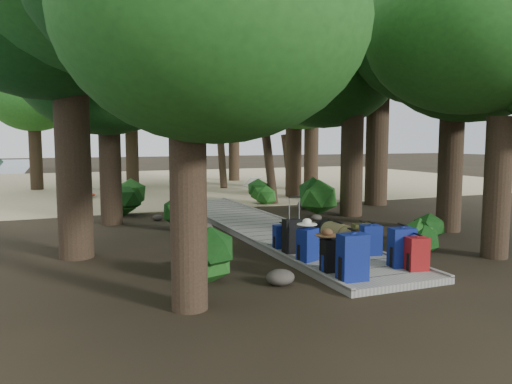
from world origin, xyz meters
name	(u,v)px	position (x,y,z in m)	size (l,w,h in m)	color
ground	(275,235)	(0.00, 0.00, 0.00)	(120.00, 120.00, 0.00)	black
sand_beach	(154,183)	(0.00, 16.00, 0.01)	(40.00, 22.00, 0.02)	tan
boardwalk	(260,226)	(0.00, 1.00, 0.06)	(2.00, 12.00, 0.12)	gray
backpack_left_a	(353,255)	(-0.67, -4.52, 0.54)	(0.45, 0.31, 0.84)	navy
backpack_left_b	(331,254)	(-0.71, -3.92, 0.43)	(0.34, 0.24, 0.62)	black
backpack_left_c	(308,243)	(-0.73, -3.09, 0.46)	(0.37, 0.26, 0.68)	navy
backpack_left_d	(282,235)	(-0.69, -1.89, 0.39)	(0.35, 0.25, 0.53)	navy
backpack_right_a	(417,252)	(0.71, -4.41, 0.44)	(0.36, 0.26, 0.64)	maroon
backpack_right_b	(402,245)	(0.62, -4.11, 0.51)	(0.43, 0.30, 0.77)	navy
backpack_right_c	(371,238)	(0.65, -3.13, 0.45)	(0.38, 0.27, 0.65)	navy
backpack_right_d	(362,235)	(0.78, -2.64, 0.41)	(0.38, 0.28, 0.59)	#373A16
duffel_right_khaki	(338,233)	(0.64, -1.93, 0.34)	(0.44, 0.67, 0.44)	olive
duffel_right_black	(331,231)	(0.68, -1.56, 0.33)	(0.43, 0.68, 0.43)	black
suitcase_on_boardwalk	(294,236)	(-0.67, -2.40, 0.46)	(0.44, 0.24, 0.68)	black
lone_suitcase_on_sand	(201,191)	(0.36, 8.04, 0.34)	(0.41, 0.24, 0.65)	black
hat_brown	(327,232)	(-0.77, -3.88, 0.81)	(0.43, 0.43, 0.13)	#51351E
hat_white	(307,221)	(-0.72, -3.05, 0.86)	(0.38, 0.38, 0.13)	silver
kayak	(86,192)	(-3.88, 10.57, 0.19)	(0.76, 3.50, 0.35)	#9E1F0D
sun_lounger	(259,185)	(3.50, 9.45, 0.34)	(0.65, 2.00, 0.65)	silver
tree_right_a	(503,70)	(3.15, -3.83, 3.73)	(4.47, 4.47, 7.45)	black
tree_right_b	(455,59)	(4.42, -1.18, 4.41)	(4.94, 4.94, 8.82)	black
tree_right_c	(354,55)	(3.55, 2.07, 4.96)	(5.73, 5.73, 9.92)	black
tree_right_d	(380,43)	(5.86, 3.99, 5.80)	(6.33, 6.33, 11.61)	black
tree_right_e	(294,81)	(4.20, 7.44, 4.78)	(5.31, 5.31, 9.56)	black
tree_right_f	(312,87)	(6.21, 9.63, 4.83)	(5.41, 5.41, 9.66)	black
tree_left_a	(186,44)	(-3.36, -4.54, 3.65)	(4.38, 4.38, 7.30)	black
tree_left_b	(68,10)	(-4.70, -0.66, 4.86)	(5.40, 5.40, 9.71)	black
tree_left_c	(107,69)	(-3.60, 3.26, 4.30)	(4.95, 4.95, 8.61)	black
tree_back_a	(131,95)	(-1.32, 14.92, 4.61)	(5.33, 5.33, 9.23)	black
tree_back_b	(189,93)	(1.95, 15.85, 4.95)	(5.54, 5.54, 9.89)	black
tree_back_c	(234,103)	(4.64, 16.07, 4.44)	(4.94, 4.94, 8.89)	black
tree_back_d	(33,102)	(-5.84, 14.59, 4.15)	(4.98, 4.98, 8.30)	black
palm_right_a	(274,99)	(2.61, 5.86, 3.86)	(4.53, 4.53, 7.72)	#133F11
palm_right_b	(289,106)	(5.36, 10.32, 3.95)	(4.08, 4.08, 7.89)	#133F11
palm_right_c	(227,109)	(2.89, 12.15, 3.87)	(4.87, 4.87, 7.74)	#133F11
palm_left_a	(63,96)	(-4.68, 7.19, 3.85)	(4.84, 4.84, 7.70)	#133F11
rock_left_a	(280,277)	(-1.69, -3.97, 0.13)	(0.48, 0.43, 0.26)	#4C473F
rock_left_b	(182,261)	(-2.88, -2.12, 0.08)	(0.31, 0.28, 0.17)	#4C473F
rock_left_c	(202,228)	(-1.63, 0.87, 0.15)	(0.55, 0.49, 0.30)	#4C473F
rock_left_d	(158,218)	(-2.28, 3.38, 0.09)	(0.31, 0.28, 0.17)	#4C473F
rock_right_a	(408,253)	(1.50, -3.22, 0.10)	(0.36, 0.33, 0.20)	#4C473F
rock_right_b	(402,234)	(2.57, -1.66, 0.13)	(0.49, 0.44, 0.27)	#4C473F
rock_right_c	(316,218)	(2.05, 1.58, 0.09)	(0.33, 0.30, 0.18)	#4C473F
rock_right_d	(306,204)	(2.92, 3.88, 0.17)	(0.61, 0.55, 0.33)	#4C473F
shrub_left_a	(206,255)	(-2.75, -3.30, 0.45)	(1.00, 1.00, 0.90)	#194B16
shrub_left_b	(181,218)	(-2.08, 1.34, 0.35)	(0.78, 0.78, 0.70)	#194B16
shrub_left_c	(126,197)	(-2.97, 4.96, 0.56)	(1.25, 1.25, 1.13)	#194B16
shrub_right_a	(427,234)	(2.16, -2.98, 0.40)	(0.90, 0.90, 0.81)	#194B16
shrub_right_b	(316,196)	(2.53, 2.49, 0.62)	(1.37, 1.37, 1.24)	#194B16
shrub_right_c	(262,193)	(2.04, 5.68, 0.41)	(0.91, 0.91, 0.82)	#194B16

